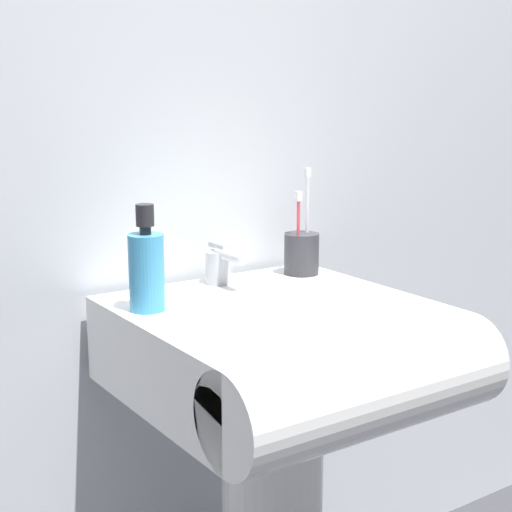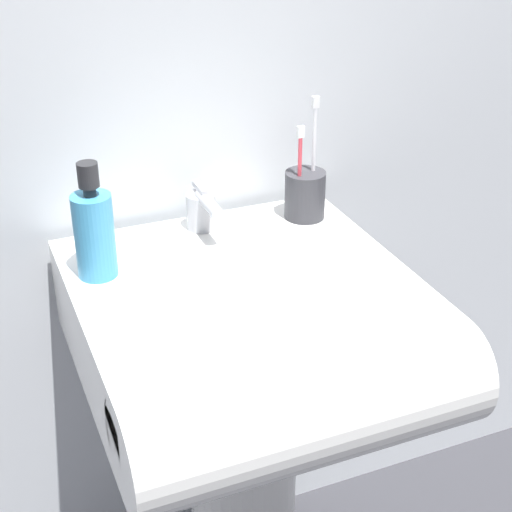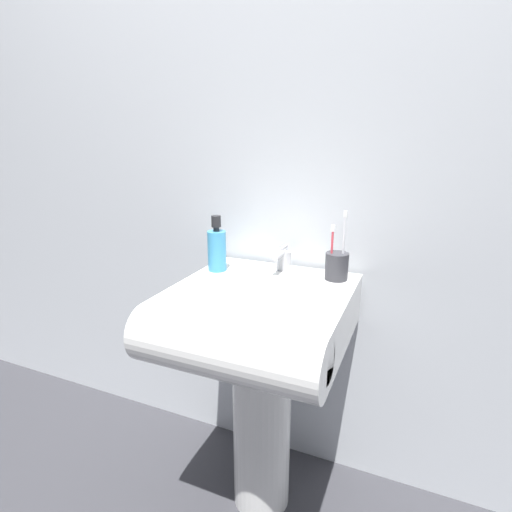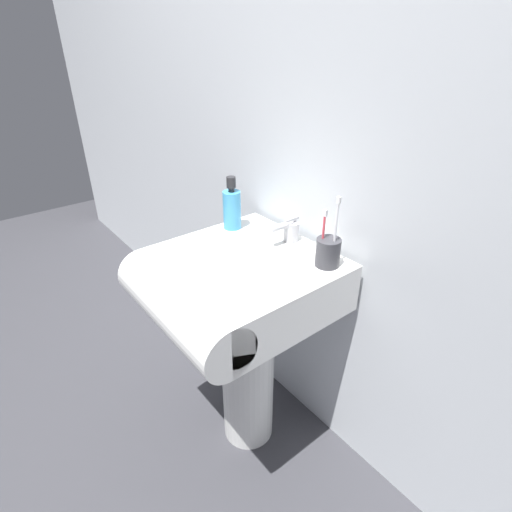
{
  "view_description": "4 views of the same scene",
  "coord_description": "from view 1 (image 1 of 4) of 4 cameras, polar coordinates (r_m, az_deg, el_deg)",
  "views": [
    {
      "loc": [
        -0.8,
        -1.12,
        1.2
      ],
      "look_at": [
        -0.03,
        0.01,
        0.9
      ],
      "focal_mm": 55.0,
      "sensor_mm": 36.0,
      "label": 1
    },
    {
      "loc": [
        -0.39,
        -1.0,
        1.43
      ],
      "look_at": [
        0.03,
        -0.0,
        0.84
      ],
      "focal_mm": 55.0,
      "sensor_mm": 36.0,
      "label": 2
    },
    {
      "loc": [
        0.43,
        -1.05,
        1.25
      ],
      "look_at": [
        -0.01,
        -0.02,
        0.91
      ],
      "focal_mm": 28.0,
      "sensor_mm": 36.0,
      "label": 3
    },
    {
      "loc": [
        0.87,
        -0.65,
        1.42
      ],
      "look_at": [
        0.03,
        0.01,
        0.82
      ],
      "focal_mm": 28.0,
      "sensor_mm": 36.0,
      "label": 4
    }
  ],
  "objects": [
    {
      "name": "soap_bottle",
      "position": [
        1.39,
        -7.97,
        -0.91
      ],
      "size": [
        0.06,
        0.06,
        0.19
      ],
      "color": "#3F99CC",
      "rests_on": "sink_basin"
    },
    {
      "name": "faucet",
      "position": [
        1.56,
        -2.56,
        -0.62
      ],
      "size": [
        0.05,
        0.12,
        0.08
      ],
      "color": "#B7B7BC",
      "rests_on": "sink_basin"
    },
    {
      "name": "sink_basin",
      "position": [
        1.41,
        2.68,
        -7.26
      ],
      "size": [
        0.52,
        0.57,
        0.16
      ],
      "color": "white",
      "rests_on": "sink_pedestal"
    },
    {
      "name": "toothbrush_cup",
      "position": [
        1.65,
        3.34,
        0.28
      ],
      "size": [
        0.07,
        0.07,
        0.22
      ],
      "color": "#38383D",
      "rests_on": "sink_basin"
    },
    {
      "name": "wall_back",
      "position": [
        1.62,
        -4.76,
        12.26
      ],
      "size": [
        5.0,
        0.05,
        2.4
      ],
      "primitive_type": "cube",
      "color": "silver",
      "rests_on": "ground"
    }
  ]
}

